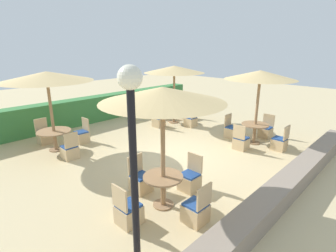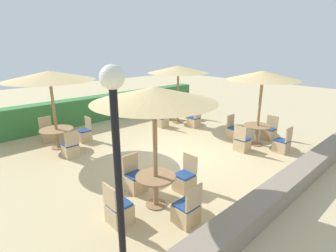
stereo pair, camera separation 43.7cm
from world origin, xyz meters
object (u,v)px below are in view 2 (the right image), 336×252
object	(u,v)px
round_table_front_left	(156,183)
patio_chair_back_left_north	(48,134)
round_table_back_left	(57,133)
patio_chair_back_left_east	(84,134)
patio_chair_front_right_south	(282,145)
patio_chair_back_right_west	(162,121)
parasol_front_right	(263,76)
patio_chair_back_right_north	(165,114)
patio_chair_front_right_west	(242,144)
round_table_back_right	(178,112)
patio_chair_back_left_south	(71,149)
round_table_front_right	(257,130)
patio_chair_front_right_north	(234,132)
patio_chair_front_right_east	(269,133)
patio_chair_front_left_west	(119,211)
parasol_back_left	(49,76)
patio_chair_front_left_south	(186,212)
lamp_post	(115,131)
parasol_front_left	(154,95)
parasol_back_right	(178,70)
patio_chair_back_right_east	(192,114)
patio_chair_back_right_south	(194,121)
patio_chair_front_left_east	(185,181)
patio_chair_front_left_north	(135,181)

from	to	relation	value
round_table_front_left	patio_chair_back_left_north	bearing A→B (deg)	92.13
round_table_back_left	patio_chair_back_left_east	bearing A→B (deg)	1.74
patio_chair_front_right_south	patio_chair_back_right_west	distance (m)	5.22
patio_chair_back_left_north	patio_chair_front_right_south	world-z (taller)	same
patio_chair_front_right_south	patio_chair_back_right_west	size ratio (longest dim) A/B	1.00
parasol_front_right	patio_chair_back_right_north	bearing A→B (deg)	90.00
patio_chair_front_right_west	round_table_back_right	xyz separation A→B (m)	(0.88, 4.07, 0.28)
patio_chair_back_left_south	round_table_front_right	xyz separation A→B (m)	(5.55, -3.68, 0.32)
round_table_front_left	round_table_back_right	bearing A→B (deg)	40.59
patio_chair_front_right_west	parasol_front_right	bearing A→B (deg)	87.04
patio_chair_front_right_west	patio_chair_front_right_north	xyz separation A→B (m)	(0.91, 0.93, 0.00)
patio_chair_front_right_east	patio_chair_front_left_west	bearing A→B (deg)	92.42
parasol_back_left	patio_chair_front_left_south	bearing A→B (deg)	-87.30
lamp_post	patio_chair_front_left_south	distance (m)	2.59
patio_chair_front_right_west	lamp_post	bearing A→B (deg)	-77.62
parasol_front_left	parasol_back_left	size ratio (longest dim) A/B	0.92
patio_chair_front_right_west	parasol_back_right	bearing A→B (deg)	167.78
round_table_back_left	patio_chair_front_right_west	xyz separation A→B (m)	(4.63, -4.71, -0.32)
patio_chair_back_right_east	patio_chair_back_right_south	bearing A→B (deg)	136.69
parasol_back_left	round_table_back_left	world-z (taller)	parasol_back_left
parasol_front_left	patio_chair_back_right_east	xyz separation A→B (m)	(6.27, 4.50, -2.33)
patio_chair_back_left_north	patio_chair_back_right_west	xyz separation A→B (m)	(4.48, -1.63, 0.00)
patio_chair_front_left_east	parasol_back_right	size ratio (longest dim) A/B	0.33
patio_chair_front_left_north	round_table_back_right	world-z (taller)	patio_chair_front_left_north
patio_chair_back_left_north	patio_chair_front_right_south	bearing A→B (deg)	129.22
patio_chair_front_left_south	patio_chair_back_left_south	distance (m)	5.01
patio_chair_front_right_west	round_table_back_right	distance (m)	4.17
round_table_front_left	patio_chair_front_left_north	size ratio (longest dim) A/B	0.98
round_table_front_right	patio_chair_back_right_north	size ratio (longest dim) A/B	1.07
patio_chair_back_right_east	patio_chair_back_right_south	distance (m)	1.38
patio_chair_back_left_east	lamp_post	bearing A→B (deg)	159.34
patio_chair_front_left_south	patio_chair_back_left_south	size ratio (longest dim) A/B	1.00
round_table_front_right	patio_chair_back_left_south	bearing A→B (deg)	146.49
patio_chair_back_left_east	patio_chair_back_left_north	bearing A→B (deg)	46.50
round_table_front_left	patio_chair_front_right_north	bearing A→B (deg)	14.52
patio_chair_back_left_east	patio_chair_front_left_south	bearing A→B (deg)	172.97
lamp_post	patio_chair_back_left_east	size ratio (longest dim) A/B	3.57
round_table_front_left	round_table_front_right	size ratio (longest dim) A/B	0.92
patio_chair_front_right_west	patio_chair_front_right_south	distance (m)	1.36
round_table_front_right	patio_chair_back_right_east	world-z (taller)	patio_chair_back_right_east
lamp_post	patio_chair_front_left_north	xyz separation A→B (m)	(1.54, 1.71, -2.09)
round_table_front_left	round_table_back_left	xyz separation A→B (m)	(-0.25, 5.16, 0.02)
lamp_post	round_table_back_left	world-z (taller)	lamp_post
patio_chair_front_left_north	patio_chair_front_right_north	bearing A→B (deg)	-174.53
lamp_post	round_table_back_left	xyz separation A→B (m)	(1.23, 6.00, -1.77)
patio_chair_front_right_east	patio_chair_back_right_south	world-z (taller)	same
patio_chair_back_left_north	patio_chair_front_right_west	bearing A→B (deg)	128.94
lamp_post	round_table_back_right	world-z (taller)	lamp_post
patio_chair_front_left_east	patio_chair_front_left_west	world-z (taller)	same
patio_chair_front_left_east	patio_chair_front_right_north	xyz separation A→B (m)	(4.32, 1.37, 0.00)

